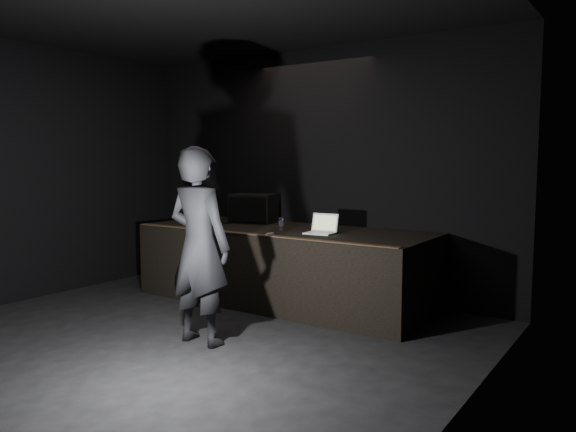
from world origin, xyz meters
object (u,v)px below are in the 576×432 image
at_px(laptop, 322,228).
at_px(person, 199,246).
at_px(stage_riser, 284,265).
at_px(beer_can, 281,224).
at_px(stage_monitor, 253,208).

xyz_separation_m(laptop, person, (-0.44, -1.78, -0.03)).
distance_m(stage_riser, beer_can, 0.61).
height_order(stage_riser, laptop, laptop).
bearing_deg(person, beer_can, -85.45).
relative_size(stage_monitor, beer_can, 4.22).
relative_size(stage_riser, beer_can, 23.71).
xyz_separation_m(stage_monitor, beer_can, (0.85, -0.52, -0.13)).
bearing_deg(laptop, stage_riser, 164.20).
relative_size(laptop, person, 0.18).
bearing_deg(beer_can, person, -84.64).
height_order(beer_can, person, person).
height_order(stage_monitor, person, person).
relative_size(stage_riser, laptop, 10.64).
relative_size(laptop, beer_can, 2.23).
bearing_deg(stage_riser, laptop, -11.81).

